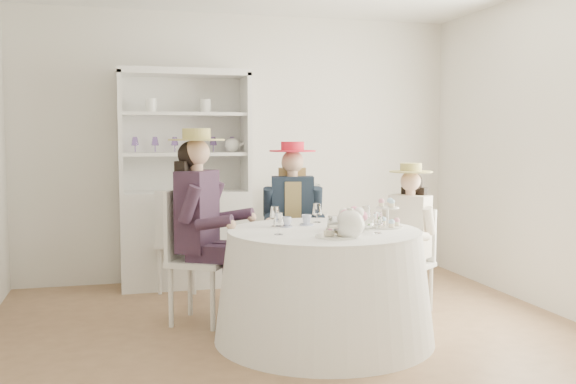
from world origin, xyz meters
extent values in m
plane|color=#856142|center=(0.00, 0.00, 0.00)|extent=(4.50, 4.50, 0.00)
plane|color=silver|center=(0.00, 2.00, 1.35)|extent=(4.50, 0.00, 4.50)
plane|color=silver|center=(0.00, -2.00, 1.35)|extent=(4.50, 0.00, 4.50)
plane|color=silver|center=(2.25, 0.00, 1.35)|extent=(0.00, 4.50, 4.50)
cone|color=white|center=(0.20, -0.18, 0.39)|extent=(1.59, 1.59, 0.78)
cylinder|color=white|center=(0.20, -0.18, 0.79)|extent=(1.39, 1.39, 0.02)
cube|color=silver|center=(-0.60, 1.75, 0.47)|extent=(1.27, 0.53, 0.93)
cube|color=silver|center=(-0.60, 1.96, 1.50)|extent=(1.24, 0.11, 1.14)
cube|color=silver|center=(-0.60, 1.75, 2.07)|extent=(1.27, 0.53, 0.06)
cube|color=silver|center=(-1.20, 1.75, 1.50)|extent=(0.07, 0.47, 1.14)
cube|color=silver|center=(0.00, 1.75, 1.50)|extent=(0.07, 0.47, 1.14)
cube|color=silver|center=(-0.60, 1.75, 1.29)|extent=(1.18, 0.48, 0.03)
cube|color=silver|center=(-0.60, 1.75, 1.68)|extent=(1.18, 0.48, 0.03)
sphere|color=white|center=(-0.14, 1.75, 1.38)|extent=(0.14, 0.14, 0.14)
cube|color=silver|center=(0.60, 1.69, 0.33)|extent=(0.57, 0.57, 0.66)
cylinder|color=black|center=(0.60, 1.69, 0.82)|extent=(0.40, 0.40, 0.31)
cube|color=silver|center=(-0.62, 0.44, 0.49)|extent=(0.59, 0.59, 0.04)
cylinder|color=silver|center=(-0.56, 0.20, 0.24)|extent=(0.04, 0.04, 0.48)
cylinder|color=silver|center=(-0.38, 0.50, 0.24)|extent=(0.04, 0.04, 0.48)
cylinder|color=silver|center=(-0.86, 0.38, 0.24)|extent=(0.04, 0.04, 0.48)
cylinder|color=silver|center=(-0.68, 0.68, 0.24)|extent=(0.04, 0.04, 0.48)
cube|color=silver|center=(-0.79, 0.54, 0.78)|extent=(0.24, 0.37, 0.54)
cube|color=black|center=(-0.64, 0.45, 0.89)|extent=(0.39, 0.45, 0.63)
cube|color=black|center=(-0.56, 0.29, 0.57)|extent=(0.39, 0.31, 0.13)
cylinder|color=black|center=(-0.43, 0.21, 0.25)|extent=(0.11, 0.11, 0.50)
cylinder|color=black|center=(-0.72, 0.24, 0.96)|extent=(0.21, 0.18, 0.30)
cube|color=black|center=(-0.46, 0.46, 0.57)|extent=(0.39, 0.31, 0.13)
cylinder|color=black|center=(-0.33, 0.38, 0.25)|extent=(0.11, 0.11, 0.50)
cylinder|color=black|center=(-0.49, 0.62, 0.96)|extent=(0.21, 0.18, 0.30)
cylinder|color=#D8A889|center=(-0.64, 0.45, 1.22)|extent=(0.10, 0.10, 0.09)
sphere|color=#D8A889|center=(-0.64, 0.45, 1.34)|extent=(0.21, 0.21, 0.21)
sphere|color=black|center=(-0.68, 0.47, 1.33)|extent=(0.21, 0.21, 0.21)
cube|color=black|center=(-0.71, 0.49, 1.07)|extent=(0.21, 0.27, 0.41)
cylinder|color=tan|center=(-0.64, 0.45, 1.44)|extent=(0.43, 0.43, 0.01)
cylinder|color=tan|center=(-0.64, 0.45, 1.48)|extent=(0.22, 0.22, 0.09)
cube|color=silver|center=(0.24, 0.84, 0.45)|extent=(0.48, 0.48, 0.04)
cylinder|color=silver|center=(0.05, 0.72, 0.22)|extent=(0.04, 0.04, 0.44)
cylinder|color=silver|center=(0.36, 0.65, 0.22)|extent=(0.04, 0.04, 0.44)
cylinder|color=silver|center=(0.11, 1.03, 0.22)|extent=(0.04, 0.04, 0.44)
cylinder|color=silver|center=(0.43, 0.96, 0.22)|extent=(0.04, 0.04, 0.44)
cube|color=silver|center=(0.28, 1.02, 0.72)|extent=(0.38, 0.11, 0.50)
cube|color=#1B2636|center=(0.24, 0.86, 0.83)|extent=(0.40, 0.27, 0.58)
cube|color=tan|center=(0.24, 0.86, 0.83)|extent=(0.18, 0.25, 0.50)
cube|color=#1B2636|center=(0.12, 0.74, 0.53)|extent=(0.20, 0.36, 0.12)
cylinder|color=#1B2636|center=(0.09, 0.61, 0.23)|extent=(0.10, 0.10, 0.46)
cylinder|color=#1B2636|center=(0.03, 0.87, 0.90)|extent=(0.13, 0.19, 0.28)
cube|color=#1B2636|center=(0.30, 0.70, 0.53)|extent=(0.20, 0.36, 0.12)
cylinder|color=#1B2636|center=(0.27, 0.57, 0.23)|extent=(0.10, 0.10, 0.46)
cylinder|color=#1B2636|center=(0.44, 0.78, 0.90)|extent=(0.13, 0.19, 0.28)
cylinder|color=#D8A889|center=(0.24, 0.86, 1.14)|extent=(0.09, 0.09, 0.08)
sphere|color=#D8A889|center=(0.24, 0.86, 1.25)|extent=(0.19, 0.19, 0.19)
sphere|color=tan|center=(0.25, 0.91, 1.23)|extent=(0.19, 0.19, 0.19)
cube|color=tan|center=(0.26, 0.94, 1.00)|extent=(0.25, 0.13, 0.38)
cylinder|color=red|center=(0.24, 0.86, 1.34)|extent=(0.40, 0.40, 0.01)
cylinder|color=red|center=(0.24, 0.86, 1.38)|extent=(0.20, 0.20, 0.08)
cube|color=silver|center=(1.09, 0.31, 0.40)|extent=(0.50, 0.50, 0.04)
cylinder|color=silver|center=(0.89, 0.33, 0.19)|extent=(0.03, 0.03, 0.39)
cylinder|color=silver|center=(1.07, 0.11, 0.19)|extent=(0.03, 0.03, 0.39)
cylinder|color=silver|center=(1.12, 0.51, 0.19)|extent=(0.03, 0.03, 0.39)
cylinder|color=silver|center=(1.29, 0.29, 0.19)|extent=(0.03, 0.03, 0.39)
cube|color=silver|center=(1.22, 0.41, 0.64)|extent=(0.23, 0.28, 0.44)
cube|color=silver|center=(1.11, 0.32, 0.72)|extent=(0.34, 0.36, 0.51)
cube|color=silver|center=(0.96, 0.31, 0.47)|extent=(0.31, 0.28, 0.11)
cylinder|color=silver|center=(0.86, 0.23, 0.20)|extent=(0.09, 0.09, 0.41)
cylinder|color=silver|center=(0.97, 0.44, 0.79)|extent=(0.17, 0.16, 0.24)
cube|color=silver|center=(1.06, 0.18, 0.47)|extent=(0.31, 0.28, 0.11)
cylinder|color=silver|center=(0.96, 0.11, 0.20)|extent=(0.09, 0.09, 0.41)
cylinder|color=silver|center=(1.19, 0.16, 0.79)|extent=(0.17, 0.16, 0.24)
cylinder|color=#D8A889|center=(1.11, 0.32, 1.00)|extent=(0.08, 0.08, 0.07)
sphere|color=#D8A889|center=(1.11, 0.32, 1.10)|extent=(0.17, 0.17, 0.17)
sphere|color=black|center=(1.14, 0.35, 1.08)|extent=(0.17, 0.17, 0.17)
cube|color=black|center=(1.16, 0.37, 0.87)|extent=(0.19, 0.21, 0.34)
cylinder|color=tan|center=(1.11, 0.32, 1.17)|extent=(0.35, 0.35, 0.01)
cylinder|color=tan|center=(1.11, 0.32, 1.21)|extent=(0.18, 0.18, 0.07)
cube|color=silver|center=(-0.68, 1.56, 0.45)|extent=(0.48, 0.48, 0.04)
cylinder|color=silver|center=(-0.49, 1.68, 0.22)|extent=(0.04, 0.04, 0.44)
cylinder|color=silver|center=(-0.80, 1.76, 0.22)|extent=(0.04, 0.04, 0.44)
cylinder|color=silver|center=(-0.57, 1.37, 0.22)|extent=(0.04, 0.04, 0.44)
cylinder|color=silver|center=(-0.88, 1.45, 0.22)|extent=(0.04, 0.04, 0.44)
cube|color=silver|center=(-0.73, 1.39, 0.72)|extent=(0.37, 0.12, 0.50)
imported|color=white|center=(-0.04, 0.03, 0.83)|extent=(0.10, 0.10, 0.07)
imported|color=white|center=(0.14, 0.08, 0.83)|extent=(0.09, 0.09, 0.07)
imported|color=white|center=(0.46, -0.11, 0.83)|extent=(0.10, 0.10, 0.06)
imported|color=white|center=(0.43, -0.18, 0.83)|extent=(0.32, 0.32, 0.06)
sphere|color=pink|center=(0.47, -0.23, 0.90)|extent=(0.08, 0.08, 0.08)
sphere|color=white|center=(0.46, -0.19, 0.90)|extent=(0.08, 0.08, 0.08)
sphere|color=pink|center=(0.42, -0.17, 0.90)|extent=(0.08, 0.08, 0.08)
sphere|color=white|center=(0.38, -0.18, 0.90)|extent=(0.08, 0.08, 0.08)
sphere|color=pink|center=(0.35, -0.21, 0.90)|extent=(0.08, 0.08, 0.08)
sphere|color=white|center=(0.35, -0.26, 0.90)|extent=(0.08, 0.08, 0.08)
sphere|color=pink|center=(0.38, -0.29, 0.90)|extent=(0.08, 0.08, 0.08)
sphere|color=white|center=(0.42, -0.30, 0.90)|extent=(0.08, 0.08, 0.08)
sphere|color=pink|center=(0.46, -0.28, 0.90)|extent=(0.08, 0.08, 0.08)
sphere|color=white|center=(0.25, -0.56, 0.88)|extent=(0.20, 0.20, 0.20)
cylinder|color=white|center=(0.37, -0.56, 0.90)|extent=(0.12, 0.03, 0.09)
cylinder|color=white|center=(0.25, -0.56, 0.98)|extent=(0.04, 0.04, 0.02)
cylinder|color=white|center=(0.17, -0.52, 0.80)|extent=(0.27, 0.27, 0.01)
cube|color=beige|center=(0.11, -0.54, 0.83)|extent=(0.06, 0.04, 0.03)
cube|color=beige|center=(0.17, -0.52, 0.84)|extent=(0.07, 0.06, 0.03)
cube|color=beige|center=(0.22, -0.49, 0.83)|extent=(0.08, 0.07, 0.03)
cube|color=beige|center=(0.14, -0.47, 0.84)|extent=(0.07, 0.07, 0.03)
cube|color=beige|center=(0.20, -0.56, 0.83)|extent=(0.07, 0.08, 0.03)
cylinder|color=white|center=(0.68, -0.20, 0.80)|extent=(0.22, 0.22, 0.01)
cylinder|color=white|center=(0.68, -0.20, 0.87)|extent=(0.02, 0.02, 0.15)
cylinder|color=white|center=(0.68, -0.20, 0.95)|extent=(0.17, 0.17, 0.01)
camera|label=1|loc=(-1.22, -4.52, 1.47)|focal=40.00mm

